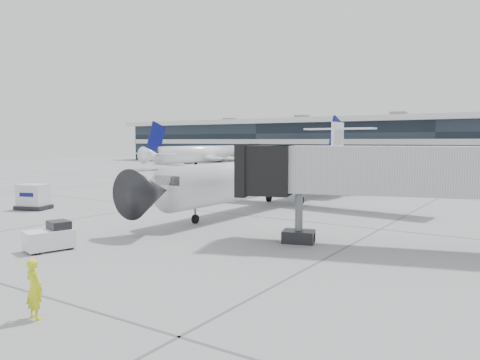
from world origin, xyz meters
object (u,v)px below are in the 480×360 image
Objects in this scene: jet_bridge at (421,172)px; baggage_tug at (51,237)px; regional_jet at (278,175)px; ramp_worker at (34,289)px; cargo_uld at (33,197)px.

jet_bridge is 6.54× the size of baggage_tug.
regional_jet reaches higher than jet_bridge.
jet_bridge is 19.79m from baggage_tug.
regional_jet reaches higher than ramp_worker.
regional_jet is at bearing -73.82° from ramp_worker.
jet_bridge is at bearing 48.85° from baggage_tug.
ramp_worker reaches higher than baggage_tug.
regional_jet reaches higher than cargo_uld.
ramp_worker is at bearing -22.16° from baggage_tug.
ramp_worker is at bearing -51.73° from cargo_uld.
regional_jet is 12.75× the size of baggage_tug.
baggage_tug is 0.88× the size of cargo_uld.
ramp_worker is 26.45m from cargo_uld.
cargo_uld is (-15.77, -13.85, -1.63)m from regional_jet.
regional_jet is 1.95× the size of jet_bridge.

